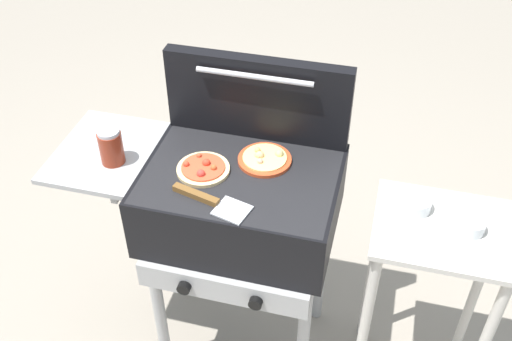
% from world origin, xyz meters
% --- Properties ---
extents(ground_plane, '(8.00, 8.00, 0.00)m').
position_xyz_m(ground_plane, '(0.00, 0.00, 0.00)').
color(ground_plane, gray).
extents(grill, '(0.96, 0.53, 0.90)m').
position_xyz_m(grill, '(-0.01, -0.00, 0.76)').
color(grill, black).
rests_on(grill, ground_plane).
extents(grill_lid_open, '(0.63, 0.08, 0.30)m').
position_xyz_m(grill_lid_open, '(0.00, 0.21, 1.05)').
color(grill_lid_open, black).
rests_on(grill_lid_open, grill).
extents(pizza_pepperoni, '(0.17, 0.17, 0.04)m').
position_xyz_m(pizza_pepperoni, '(-0.12, -0.02, 0.91)').
color(pizza_pepperoni, beige).
rests_on(pizza_pepperoni, grill).
extents(pizza_cheese, '(0.18, 0.18, 0.04)m').
position_xyz_m(pizza_cheese, '(0.06, 0.08, 0.91)').
color(pizza_cheese, '#C64723').
rests_on(pizza_cheese, grill).
extents(sauce_jar, '(0.08, 0.08, 0.13)m').
position_xyz_m(sauce_jar, '(-0.42, -0.05, 0.96)').
color(sauce_jar, maroon).
rests_on(sauce_jar, grill).
extents(spatula, '(0.27, 0.12, 0.02)m').
position_xyz_m(spatula, '(-0.05, -0.16, 0.91)').
color(spatula, '#B7BABF').
rests_on(spatula, grill).
extents(prep_table, '(0.44, 0.36, 0.82)m').
position_xyz_m(prep_table, '(0.66, 0.00, 0.58)').
color(prep_table, beige).
rests_on(prep_table, ground_plane).
extents(topping_bowl_near, '(0.10, 0.10, 0.04)m').
position_xyz_m(topping_bowl_near, '(0.56, 0.06, 0.84)').
color(topping_bowl_near, silver).
rests_on(topping_bowl_near, prep_table).
extents(topping_bowl_far, '(0.09, 0.09, 0.04)m').
position_xyz_m(topping_bowl_far, '(0.73, 0.01, 0.84)').
color(topping_bowl_far, silver).
rests_on(topping_bowl_far, prep_table).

